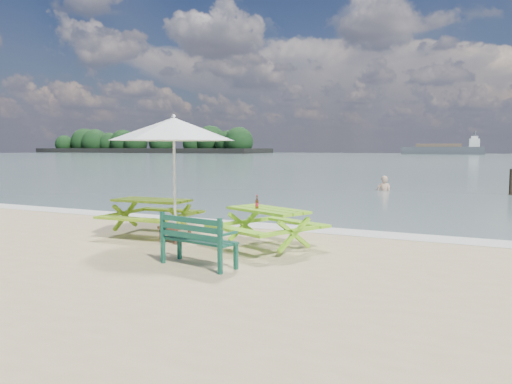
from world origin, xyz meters
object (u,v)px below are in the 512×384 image
at_px(beer_bottle, 257,204).
at_px(swimmer, 384,195).
at_px(side_table, 175,233).
at_px(picnic_table_left, 152,218).
at_px(park_bench, 199,251).
at_px(patio_umbrella, 174,129).
at_px(picnic_table_right, 268,230).

height_order(beer_bottle, swimmer, beer_bottle).
xyz_separation_m(side_table, beer_bottle, (1.82, 0.11, 0.69)).
bearing_deg(picnic_table_left, swimmer, 80.78).
relative_size(park_bench, side_table, 2.41).
bearing_deg(patio_umbrella, side_table, -53.13).
height_order(picnic_table_right, beer_bottle, beer_bottle).
height_order(patio_umbrella, swimmer, patio_umbrella).
xyz_separation_m(picnic_table_left, side_table, (0.95, -0.46, -0.21)).
bearing_deg(picnic_table_right, swimmer, 92.86).
relative_size(patio_umbrella, swimmer, 1.67).
relative_size(picnic_table_left, patio_umbrella, 0.66).
bearing_deg(picnic_table_right, beer_bottle, -165.10).
relative_size(picnic_table_left, park_bench, 1.37).
bearing_deg(swimmer, beer_bottle, -87.96).
distance_m(park_bench, patio_umbrella, 3.04).
xyz_separation_m(picnic_table_right, swimmer, (-0.71, 14.23, -0.58)).
distance_m(picnic_table_left, side_table, 1.07).
relative_size(picnic_table_right, beer_bottle, 9.07).
relative_size(picnic_table_right, swimmer, 1.32).
distance_m(side_table, beer_bottle, 1.95).
height_order(picnic_table_right, park_bench, park_bench).
bearing_deg(picnic_table_right, side_table, -175.29).
bearing_deg(beer_bottle, picnic_table_right, 14.90).
distance_m(picnic_table_left, beer_bottle, 2.83).
bearing_deg(picnic_table_left, beer_bottle, -7.10).
relative_size(side_table, beer_bottle, 2.30).
bearing_deg(side_table, beer_bottle, 3.55).
relative_size(beer_bottle, swimmer, 0.15).
relative_size(picnic_table_left, swimmer, 1.10).
height_order(park_bench, swimmer, park_bench).
relative_size(picnic_table_left, side_table, 3.31).
height_order(picnic_table_left, side_table, picnic_table_left).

